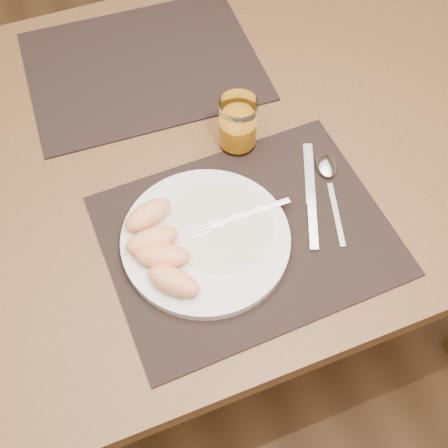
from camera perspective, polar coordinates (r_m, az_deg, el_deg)
ground at (r=1.67m, az=-2.00°, el=-8.54°), size 5.00×5.00×0.00m
table at (r=1.09m, az=-3.04°, el=5.52°), size 1.40×0.90×0.75m
placemat_near at (r=0.91m, az=2.36°, el=-1.14°), size 0.46×0.36×0.00m
placemat_far at (r=1.17m, az=-8.22°, el=15.62°), size 0.47×0.37×0.00m
plate at (r=0.89m, az=-1.87°, el=-1.60°), size 0.27×0.27×0.02m
plate_dressing at (r=0.90m, az=-0.31°, el=-0.20°), size 0.17×0.17×0.00m
fork at (r=0.90m, az=0.71°, el=0.47°), size 0.17×0.02×0.00m
knife at (r=0.95m, az=8.86°, el=2.08°), size 0.10×0.21×0.01m
spoon at (r=0.99m, az=10.48°, el=5.22°), size 0.08×0.19×0.01m
juice_glass at (r=0.99m, az=1.41°, el=9.93°), size 0.07×0.07×0.10m
grapefruit_wedges at (r=0.86m, az=-6.63°, el=-2.36°), size 0.10×0.20×0.03m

